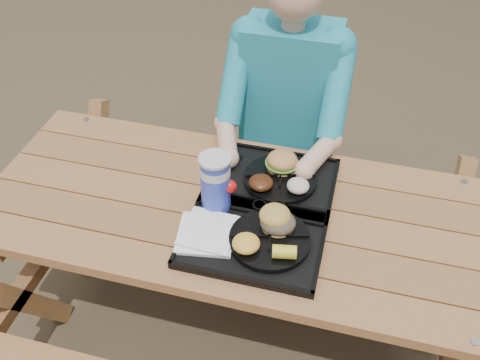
# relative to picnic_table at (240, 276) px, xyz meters

# --- Properties ---
(ground) EXTENTS (60.00, 60.00, 0.00)m
(ground) POSITION_rel_picnic_table_xyz_m (0.00, 0.00, -0.38)
(ground) COLOR #999999
(ground) RESTS_ON ground
(picnic_table) EXTENTS (1.80, 1.49, 0.75)m
(picnic_table) POSITION_rel_picnic_table_xyz_m (0.00, 0.00, 0.00)
(picnic_table) COLOR #999999
(picnic_table) RESTS_ON ground
(tray_near) EXTENTS (0.45, 0.35, 0.02)m
(tray_near) POSITION_rel_picnic_table_xyz_m (0.08, -0.14, 0.39)
(tray_near) COLOR black
(tray_near) RESTS_ON picnic_table
(tray_far) EXTENTS (0.45, 0.35, 0.02)m
(tray_far) POSITION_rel_picnic_table_xyz_m (0.08, 0.14, 0.39)
(tray_far) COLOR black
(tray_far) RESTS_ON picnic_table
(plate_near) EXTENTS (0.26, 0.26, 0.02)m
(plate_near) POSITION_rel_picnic_table_xyz_m (0.13, -0.14, 0.41)
(plate_near) COLOR black
(plate_near) RESTS_ON tray_near
(plate_far) EXTENTS (0.26, 0.26, 0.02)m
(plate_far) POSITION_rel_picnic_table_xyz_m (0.11, 0.15, 0.41)
(plate_far) COLOR black
(plate_far) RESTS_ON tray_far
(napkin_stack) EXTENTS (0.21, 0.21, 0.02)m
(napkin_stack) POSITION_rel_picnic_table_xyz_m (-0.07, -0.17, 0.41)
(napkin_stack) COLOR white
(napkin_stack) RESTS_ON tray_near
(soda_cup) EXTENTS (0.10, 0.10, 0.20)m
(soda_cup) POSITION_rel_picnic_table_xyz_m (-0.08, -0.03, 0.49)
(soda_cup) COLOR #182BB4
(soda_cup) RESTS_ON tray_near
(condiment_bbq) EXTENTS (0.05, 0.05, 0.03)m
(condiment_bbq) POSITION_rel_picnic_table_xyz_m (0.07, -0.01, 0.41)
(condiment_bbq) COLOR black
(condiment_bbq) RESTS_ON tray_near
(condiment_mustard) EXTENTS (0.06, 0.06, 0.03)m
(condiment_mustard) POSITION_rel_picnic_table_xyz_m (0.13, -0.01, 0.41)
(condiment_mustard) COLOR gold
(condiment_mustard) RESTS_ON tray_near
(sandwich) EXTENTS (0.11, 0.11, 0.11)m
(sandwich) POSITION_rel_picnic_table_xyz_m (0.15, -0.09, 0.47)
(sandwich) COLOR gold
(sandwich) RESTS_ON plate_near
(mac_cheese) EXTENTS (0.09, 0.09, 0.04)m
(mac_cheese) POSITION_rel_picnic_table_xyz_m (0.07, -0.20, 0.44)
(mac_cheese) COLOR yellow
(mac_cheese) RESTS_ON plate_near
(corn_cob) EXTENTS (0.09, 0.09, 0.04)m
(corn_cob) POSITION_rel_picnic_table_xyz_m (0.19, -0.21, 0.44)
(corn_cob) COLOR yellow
(corn_cob) RESTS_ON plate_near
(cutlery_far) EXTENTS (0.07, 0.18, 0.01)m
(cutlery_far) POSITION_rel_picnic_table_xyz_m (-0.09, 0.16, 0.40)
(cutlery_far) COLOR black
(cutlery_far) RESTS_ON tray_far
(burger) EXTENTS (0.11, 0.11, 0.10)m
(burger) POSITION_rel_picnic_table_xyz_m (0.10, 0.20, 0.47)
(burger) COLOR #C08144
(burger) RESTS_ON plate_far
(baked_beans) EXTENTS (0.09, 0.09, 0.04)m
(baked_beans) POSITION_rel_picnic_table_xyz_m (0.05, 0.08, 0.43)
(baked_beans) COLOR #48210E
(baked_beans) RESTS_ON plate_far
(potato_salad) EXTENTS (0.08, 0.08, 0.04)m
(potato_salad) POSITION_rel_picnic_table_xyz_m (0.18, 0.10, 0.44)
(potato_salad) COLOR beige
(potato_salad) RESTS_ON plate_far
(diner) EXTENTS (0.48, 0.84, 1.28)m
(diner) POSITION_rel_picnic_table_xyz_m (0.04, 0.62, 0.27)
(diner) COLOR teal
(diner) RESTS_ON ground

